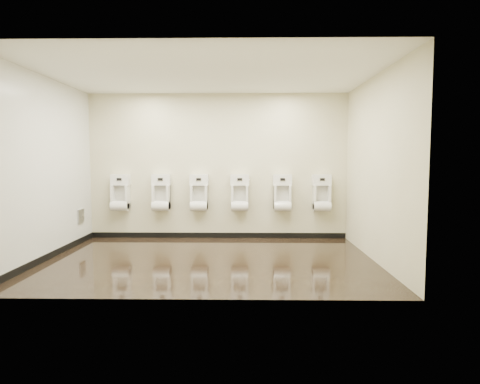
% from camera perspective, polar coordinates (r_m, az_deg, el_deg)
% --- Properties ---
extents(ground, '(5.00, 3.50, 0.00)m').
position_cam_1_polar(ground, '(6.25, -4.30, -9.58)').
color(ground, black).
rests_on(ground, ground).
extents(ceiling, '(5.00, 3.50, 0.00)m').
position_cam_1_polar(ceiling, '(6.19, -4.46, 16.42)').
color(ceiling, white).
extents(back_wall, '(5.00, 0.02, 2.80)m').
position_cam_1_polar(back_wall, '(7.81, -3.19, 3.65)').
color(back_wall, beige).
rests_on(back_wall, ground).
extents(front_wall, '(5.00, 0.02, 2.80)m').
position_cam_1_polar(front_wall, '(4.32, -6.53, 2.82)').
color(front_wall, beige).
rests_on(front_wall, ground).
extents(left_wall, '(0.02, 3.50, 2.80)m').
position_cam_1_polar(left_wall, '(6.77, -25.99, 3.03)').
color(left_wall, beige).
rests_on(left_wall, ground).
extents(right_wall, '(0.02, 3.50, 2.80)m').
position_cam_1_polar(right_wall, '(6.34, 18.78, 3.17)').
color(right_wall, beige).
rests_on(right_wall, ground).
extents(tile_overlay_left, '(0.01, 3.50, 2.80)m').
position_cam_1_polar(tile_overlay_left, '(6.77, -25.95, 3.03)').
color(tile_overlay_left, white).
rests_on(tile_overlay_left, ground).
extents(skirting_back, '(5.00, 0.02, 0.10)m').
position_cam_1_polar(skirting_back, '(7.93, -3.15, -6.15)').
color(skirting_back, black).
rests_on(skirting_back, ground).
extents(skirting_left, '(0.02, 3.50, 0.10)m').
position_cam_1_polar(skirting_left, '(6.92, -25.50, -8.20)').
color(skirting_left, black).
rests_on(skirting_left, ground).
extents(access_panel, '(0.04, 0.25, 0.25)m').
position_cam_1_polar(access_panel, '(7.92, -21.71, -3.20)').
color(access_panel, '#9E9EA3').
rests_on(access_panel, left_wall).
extents(urinal_0, '(0.37, 0.28, 0.69)m').
position_cam_1_polar(urinal_0, '(8.07, -16.65, -0.47)').
color(urinal_0, silver).
rests_on(urinal_0, back_wall).
extents(urinal_1, '(0.37, 0.28, 0.69)m').
position_cam_1_polar(urinal_1, '(7.87, -11.15, -0.49)').
color(urinal_1, silver).
rests_on(urinal_1, back_wall).
extents(urinal_2, '(0.37, 0.28, 0.69)m').
position_cam_1_polar(urinal_2, '(7.75, -5.84, -0.51)').
color(urinal_2, silver).
rests_on(urinal_2, back_wall).
extents(urinal_3, '(0.37, 0.28, 0.69)m').
position_cam_1_polar(urinal_3, '(7.70, -0.03, -0.52)').
color(urinal_3, silver).
rests_on(urinal_3, back_wall).
extents(urinal_4, '(0.37, 0.28, 0.69)m').
position_cam_1_polar(urinal_4, '(7.72, 6.04, -0.52)').
color(urinal_4, silver).
rests_on(urinal_4, back_wall).
extents(urinal_5, '(0.37, 0.28, 0.69)m').
position_cam_1_polar(urinal_5, '(7.83, 11.53, -0.52)').
color(urinal_5, silver).
rests_on(urinal_5, back_wall).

